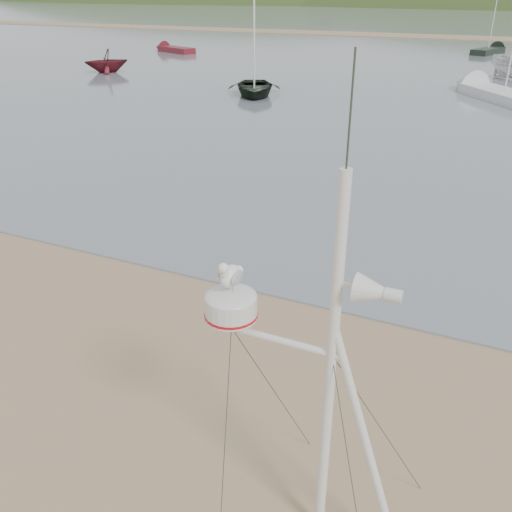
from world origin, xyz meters
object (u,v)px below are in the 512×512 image
at_px(sailboat_dark_mid, 494,50).
at_px(dinghy_red_far, 168,49).
at_px(boat_dark, 254,55).
at_px(boat_red, 105,50).
at_px(mast_rig, 317,450).
at_px(sailboat_white_near, 481,89).

bearing_deg(sailboat_dark_mid, dinghy_red_far, -157.00).
bearing_deg(boat_dark, boat_red, 138.41).
height_order(boat_red, dinghy_red_far, boat_red).
relative_size(boat_red, sailboat_dark_mid, 0.49).
distance_m(mast_rig, boat_dark, 27.44).
xyz_separation_m(boat_dark, boat_red, (-13.57, 3.98, -0.65)).
bearing_deg(boat_dark, sailboat_white_near, 2.48).
relative_size(mast_rig, boat_dark, 1.20).
relative_size(boat_red, sailboat_white_near, 0.39).
bearing_deg(mast_rig, sailboat_dark_mid, 91.42).
bearing_deg(mast_rig, boat_red, 132.12).
height_order(sailboat_dark_mid, sailboat_white_near, sailboat_white_near).
bearing_deg(boat_red, sailboat_white_near, 43.59).
distance_m(dinghy_red_far, sailboat_white_near, 31.27).
bearing_deg(boat_red, mast_rig, -9.06).
xyz_separation_m(mast_rig, boat_red, (-25.79, 28.53, 0.30)).
relative_size(boat_dark, boat_red, 1.43).
height_order(boat_red, sailboat_dark_mid, sailboat_dark_mid).
bearing_deg(dinghy_red_far, sailboat_dark_mid, 23.00).
height_order(boat_dark, dinghy_red_far, boat_dark).
bearing_deg(boat_dark, mast_rig, -88.77).
relative_size(boat_dark, sailboat_white_near, 0.55).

